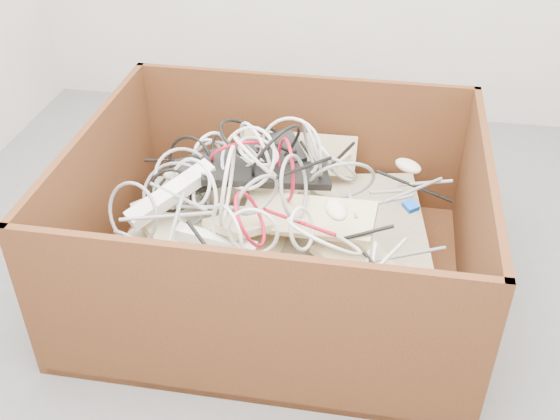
% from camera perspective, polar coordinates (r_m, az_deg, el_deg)
% --- Properties ---
extents(ground, '(3.00, 3.00, 0.00)m').
position_cam_1_polar(ground, '(2.31, 0.50, -8.18)').
color(ground, '#59595B').
rests_on(ground, ground).
extents(cardboard_box, '(1.30, 1.09, 0.58)m').
position_cam_1_polar(cardboard_box, '(2.31, -0.55, -3.50)').
color(cardboard_box, '#3D1C0F').
rests_on(cardboard_box, ground).
extents(keyboard_pile, '(1.09, 0.92, 0.31)m').
position_cam_1_polar(keyboard_pile, '(2.23, -0.68, -0.34)').
color(keyboard_pile, '#CEB791').
rests_on(keyboard_pile, cardboard_box).
extents(mice_scatter, '(0.94, 0.73, 0.21)m').
position_cam_1_polar(mice_scatter, '(2.17, 0.18, 0.48)').
color(mice_scatter, beige).
rests_on(mice_scatter, keyboard_pile).
extents(power_strip_left, '(0.26, 0.29, 0.13)m').
position_cam_1_polar(power_strip_left, '(2.19, -9.32, 1.39)').
color(power_strip_left, white).
rests_on(power_strip_left, keyboard_pile).
extents(power_strip_right, '(0.26, 0.05, 0.08)m').
position_cam_1_polar(power_strip_right, '(2.07, -5.54, -2.64)').
color(power_strip_right, white).
rests_on(power_strip_right, keyboard_pile).
extents(vga_plug, '(0.06, 0.06, 0.03)m').
position_cam_1_polar(vga_plug, '(2.20, 11.16, 0.34)').
color(vga_plug, blue).
rests_on(vga_plug, keyboard_pile).
extents(cable_tangle, '(1.17, 0.91, 0.47)m').
position_cam_1_polar(cable_tangle, '(2.19, -2.84, 2.73)').
color(cable_tangle, gray).
rests_on(cable_tangle, keyboard_pile).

